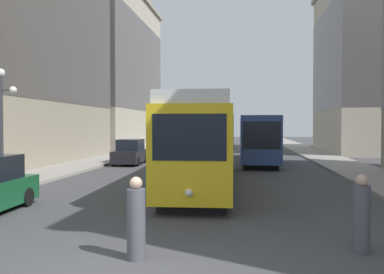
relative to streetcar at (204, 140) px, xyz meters
The scene contains 9 objects.
sidewalk_left 29.42m from the streetcar, 108.36° to the left, with size 3.30×120.00×0.15m, color gray.
sidewalk_right 29.26m from the streetcar, 72.60° to the left, with size 3.30×120.00×0.15m, color gray.
streetcar is the anchor object (origin of this frame).
transit_bus 12.63m from the streetcar, 76.78° to the left, with size 2.75×12.71×3.45m.
parked_car_left_near 11.39m from the streetcar, 123.81° to the left, with size 2.04×4.42×1.82m.
pedestrian_crossing_near 10.95m from the streetcar, 65.53° to the right, with size 0.38×0.38×1.71m.
pedestrian_crossing_far 11.14m from the streetcar, 91.50° to the right, with size 0.39×0.39×1.73m.
lamp_post_left_near 8.96m from the streetcar, 157.78° to the right, with size 1.41×0.36×5.03m.
building_left_midblock 36.48m from the streetcar, 119.49° to the left, with size 13.89×22.49×19.38m.
Camera 1 is at (2.20, -7.08, 2.77)m, focal length 38.06 mm.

